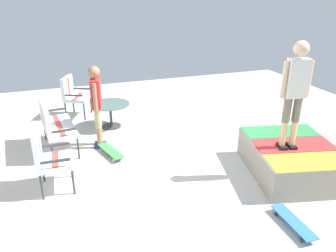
{
  "coord_description": "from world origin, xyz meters",
  "views": [
    {
      "loc": [
        -5.05,
        2.04,
        3.06
      ],
      "look_at": [
        0.25,
        0.21,
        0.7
      ],
      "focal_mm": 35.53,
      "sensor_mm": 36.0,
      "label": 1
    }
  ],
  "objects": [
    {
      "name": "skateboard_spare",
      "position": [
        -2.12,
        -0.79,
        0.08
      ],
      "size": [
        0.8,
        0.21,
        0.1
      ],
      "color": "#3372B2",
      "rests_on": "ground_plane"
    },
    {
      "name": "ground_plane",
      "position": [
        0.0,
        0.0,
        -0.05
      ],
      "size": [
        12.0,
        12.0,
        0.1
      ],
      "primitive_type": "cube",
      "color": "beige"
    },
    {
      "name": "person_skater",
      "position": [
        -0.94,
        -1.49,
        1.6
      ],
      "size": [
        0.29,
        0.47,
        1.77
      ],
      "color": "black",
      "rests_on": "skate_ramp"
    },
    {
      "name": "patio_chair_by_wall",
      "position": [
        -0.05,
        2.33,
        0.61
      ],
      "size": [
        0.63,
        0.56,
        1.02
      ],
      "color": "#38383D",
      "rests_on": "ground_plane"
    },
    {
      "name": "person_watching",
      "position": [
        1.28,
        1.35,
        0.98
      ],
      "size": [
        0.47,
        0.3,
        1.68
      ],
      "color": "navy",
      "rests_on": "ground_plane"
    },
    {
      "name": "skate_ramp",
      "position": [
        -0.91,
        -1.72,
        0.27
      ],
      "size": [
        2.16,
        2.45,
        0.55
      ],
      "color": "gray",
      "rests_on": "ground_plane"
    },
    {
      "name": "patio_table",
      "position": [
        2.22,
        0.95,
        0.4
      ],
      "size": [
        0.9,
        0.9,
        0.57
      ],
      "color": "#38383D",
      "rests_on": "ground_plane"
    },
    {
      "name": "skateboard_by_bench",
      "position": [
        0.81,
        1.21,
        0.08
      ],
      "size": [
        0.82,
        0.42,
        0.1
      ],
      "color": "#3F8C4C",
      "rests_on": "ground_plane"
    },
    {
      "name": "patio_chair_near_house",
      "position": [
        3.24,
        1.7,
        0.61
      ],
      "size": [
        0.79,
        0.75,
        1.02
      ],
      "color": "#38383D",
      "rests_on": "ground_plane"
    },
    {
      "name": "patio_bench",
      "position": [
        1.39,
        2.22,
        0.62
      ],
      "size": [
        1.3,
        0.69,
        1.02
      ],
      "color": "#38383D",
      "rests_on": "ground_plane"
    }
  ]
}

